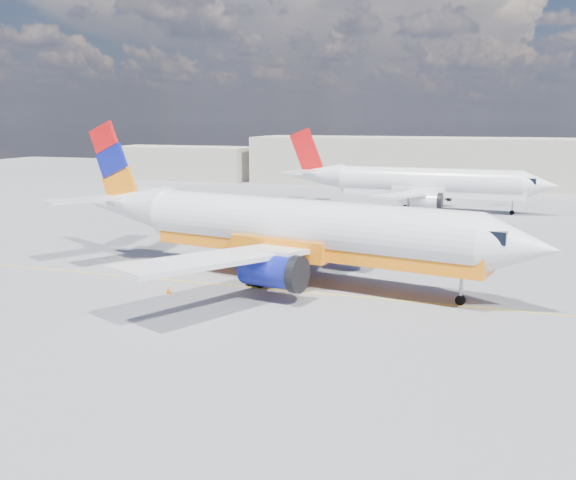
% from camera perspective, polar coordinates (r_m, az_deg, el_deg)
% --- Properties ---
extents(ground, '(240.00, 240.00, 0.00)m').
position_cam_1_polar(ground, '(39.69, 0.13, -5.75)').
color(ground, slate).
rests_on(ground, ground).
extents(taxi_line, '(70.00, 0.15, 0.01)m').
position_cam_1_polar(taxi_line, '(42.43, 1.41, -4.64)').
color(taxi_line, yellow).
rests_on(taxi_line, ground).
extents(terminal_main, '(70.00, 14.00, 8.00)m').
position_cam_1_polar(terminal_main, '(111.56, 14.99, 6.70)').
color(terminal_main, '#BCB5A1').
rests_on(terminal_main, ground).
extents(terminal_annex, '(26.00, 10.00, 6.00)m').
position_cam_1_polar(terminal_annex, '(122.49, -9.32, 6.79)').
color(terminal_annex, '#BCB5A1').
rests_on(terminal_annex, ground).
extents(main_jet, '(36.98, 28.54, 11.16)m').
position_cam_1_polar(main_jet, '(44.66, 0.05, 1.02)').
color(main_jet, white).
rests_on(main_jet, ground).
extents(second_jet, '(33.16, 26.21, 10.05)m').
position_cam_1_polar(second_jet, '(81.10, 11.64, 4.97)').
color(second_jet, white).
rests_on(second_jet, ground).
extents(traffic_cone, '(0.41, 0.41, 0.58)m').
position_cam_1_polar(traffic_cone, '(42.55, -10.59, -4.40)').
color(traffic_cone, white).
rests_on(traffic_cone, ground).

